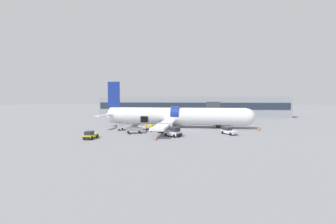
{
  "coord_description": "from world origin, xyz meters",
  "views": [
    {
      "loc": [
        4.09,
        -42.51,
        6.24
      ],
      "look_at": [
        -2.63,
        0.65,
        3.71
      ],
      "focal_mm": 22.0,
      "sensor_mm": 36.0,
      "label": 1
    }
  ],
  "objects_px": {
    "ground_crew_loader_b": "(151,127)",
    "baggage_tug_mid": "(174,132)",
    "ground_crew_loader_a": "(147,127)",
    "ground_crew_driver": "(164,125)",
    "airplane": "(174,116)",
    "baggage_cart_empty": "(135,130)",
    "baggage_tug_lead": "(229,131)",
    "baggage_cart_loading": "(144,127)",
    "baggage_tug_rear": "(90,135)",
    "suitcase_on_tarmac_upright": "(154,129)",
    "baggage_cart_queued": "(125,128)"
  },
  "relations": [
    {
      "from": "airplane",
      "to": "ground_crew_loader_b",
      "type": "height_order",
      "value": "airplane"
    },
    {
      "from": "baggage_cart_queued",
      "to": "ground_crew_loader_b",
      "type": "distance_m",
      "value": 5.95
    },
    {
      "from": "baggage_cart_loading",
      "to": "ground_crew_loader_b",
      "type": "distance_m",
      "value": 3.53
    },
    {
      "from": "baggage_tug_lead",
      "to": "baggage_tug_rear",
      "type": "height_order",
      "value": "baggage_tug_lead"
    },
    {
      "from": "baggage_tug_mid",
      "to": "baggage_cart_loading",
      "type": "bearing_deg",
      "value": 135.45
    },
    {
      "from": "suitcase_on_tarmac_upright",
      "to": "baggage_cart_loading",
      "type": "bearing_deg",
      "value": 156.17
    },
    {
      "from": "baggage_cart_loading",
      "to": "baggage_cart_queued",
      "type": "relative_size",
      "value": 0.94
    },
    {
      "from": "airplane",
      "to": "baggage_tug_lead",
      "type": "bearing_deg",
      "value": -35.2
    },
    {
      "from": "baggage_cart_empty",
      "to": "baggage_tug_lead",
      "type": "bearing_deg",
      "value": 5.2
    },
    {
      "from": "ground_crew_loader_a",
      "to": "ground_crew_driver",
      "type": "xyz_separation_m",
      "value": [
        2.77,
        3.99,
        0.03
      ]
    },
    {
      "from": "baggage_cart_loading",
      "to": "baggage_tug_rear",
      "type": "bearing_deg",
      "value": -117.64
    },
    {
      "from": "baggage_tug_lead",
      "to": "ground_crew_loader_a",
      "type": "distance_m",
      "value": 15.58
    },
    {
      "from": "baggage_tug_lead",
      "to": "ground_crew_loader_b",
      "type": "bearing_deg",
      "value": 177.93
    },
    {
      "from": "baggage_tug_rear",
      "to": "suitcase_on_tarmac_upright",
      "type": "distance_m",
      "value": 13.1
    },
    {
      "from": "ground_crew_loader_a",
      "to": "ground_crew_driver",
      "type": "height_order",
      "value": "ground_crew_driver"
    },
    {
      "from": "airplane",
      "to": "baggage_tug_rear",
      "type": "relative_size",
      "value": 11.51
    },
    {
      "from": "baggage_cart_queued",
      "to": "suitcase_on_tarmac_upright",
      "type": "relative_size",
      "value": 4.85
    },
    {
      "from": "ground_crew_loader_b",
      "to": "suitcase_on_tarmac_upright",
      "type": "bearing_deg",
      "value": 84.42
    },
    {
      "from": "airplane",
      "to": "ground_crew_loader_b",
      "type": "bearing_deg",
      "value": -115.54
    },
    {
      "from": "ground_crew_loader_b",
      "to": "baggage_tug_mid",
      "type": "bearing_deg",
      "value": -40.54
    },
    {
      "from": "baggage_tug_lead",
      "to": "baggage_cart_loading",
      "type": "bearing_deg",
      "value": 168.95
    },
    {
      "from": "baggage_tug_lead",
      "to": "baggage_tug_mid",
      "type": "bearing_deg",
      "value": -158.98
    },
    {
      "from": "baggage_cart_queued",
      "to": "airplane",
      "type": "bearing_deg",
      "value": 32.8
    },
    {
      "from": "ground_crew_loader_a",
      "to": "baggage_tug_rear",
      "type": "bearing_deg",
      "value": -130.45
    },
    {
      "from": "baggage_cart_loading",
      "to": "baggage_cart_queued",
      "type": "bearing_deg",
      "value": -158.96
    },
    {
      "from": "baggage_tug_mid",
      "to": "ground_crew_loader_b",
      "type": "xyz_separation_m",
      "value": [
        -4.98,
        4.26,
        0.28
      ]
    },
    {
      "from": "ground_crew_loader_a",
      "to": "baggage_cart_empty",
      "type": "bearing_deg",
      "value": -131.11
    },
    {
      "from": "ground_crew_loader_b",
      "to": "baggage_tug_rear",
      "type": "bearing_deg",
      "value": -133.42
    },
    {
      "from": "baggage_tug_mid",
      "to": "baggage_cart_loading",
      "type": "distance_m",
      "value": 10.0
    },
    {
      "from": "baggage_cart_queued",
      "to": "baggage_cart_empty",
      "type": "height_order",
      "value": "baggage_cart_empty"
    },
    {
      "from": "airplane",
      "to": "baggage_tug_rear",
      "type": "xyz_separation_m",
      "value": [
        -11.54,
        -15.83,
        -1.99
      ]
    },
    {
      "from": "airplane",
      "to": "baggage_tug_mid",
      "type": "xyz_separation_m",
      "value": [
        1.47,
        -11.6,
        -1.85
      ]
    },
    {
      "from": "baggage_tug_mid",
      "to": "suitcase_on_tarmac_upright",
      "type": "distance_m",
      "value": 7.69
    },
    {
      "from": "ground_crew_driver",
      "to": "baggage_tug_mid",
      "type": "bearing_deg",
      "value": -69.12
    },
    {
      "from": "baggage_cart_queued",
      "to": "ground_crew_loader_a",
      "type": "relative_size",
      "value": 2.19
    },
    {
      "from": "baggage_cart_loading",
      "to": "ground_crew_loader_a",
      "type": "distance_m",
      "value": 3.16
    },
    {
      "from": "baggage_tug_lead",
      "to": "ground_crew_driver",
      "type": "xyz_separation_m",
      "value": [
        -12.8,
        4.4,
        0.33
      ]
    },
    {
      "from": "airplane",
      "to": "baggage_tug_lead",
      "type": "xyz_separation_m",
      "value": [
        11.16,
        -7.87,
        -1.98
      ]
    },
    {
      "from": "baggage_cart_queued",
      "to": "ground_crew_loader_a",
      "type": "distance_m",
      "value": 5.11
    },
    {
      "from": "airplane",
      "to": "ground_crew_loader_b",
      "type": "xyz_separation_m",
      "value": [
        -3.51,
        -7.34,
        -1.57
      ]
    },
    {
      "from": "baggage_cart_empty",
      "to": "ground_crew_loader_b",
      "type": "height_order",
      "value": "ground_crew_loader_b"
    },
    {
      "from": "baggage_tug_mid",
      "to": "ground_crew_loader_b",
      "type": "height_order",
      "value": "ground_crew_loader_b"
    },
    {
      "from": "airplane",
      "to": "baggage_tug_lead",
      "type": "distance_m",
      "value": 13.8
    },
    {
      "from": "baggage_tug_rear",
      "to": "baggage_tug_lead",
      "type": "bearing_deg",
      "value": 19.31
    },
    {
      "from": "baggage_tug_mid",
      "to": "suitcase_on_tarmac_upright",
      "type": "height_order",
      "value": "baggage_tug_mid"
    },
    {
      "from": "baggage_cart_empty",
      "to": "ground_crew_driver",
      "type": "bearing_deg",
      "value": 53.0
    },
    {
      "from": "baggage_tug_lead",
      "to": "baggage_cart_queued",
      "type": "bearing_deg",
      "value": 174.73
    },
    {
      "from": "baggage_cart_empty",
      "to": "suitcase_on_tarmac_upright",
      "type": "relative_size",
      "value": 5.16
    },
    {
      "from": "baggage_tug_lead",
      "to": "ground_crew_loader_b",
      "type": "height_order",
      "value": "ground_crew_loader_b"
    },
    {
      "from": "baggage_cart_loading",
      "to": "baggage_cart_queued",
      "type": "height_order",
      "value": "baggage_cart_queued"
    }
  ]
}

